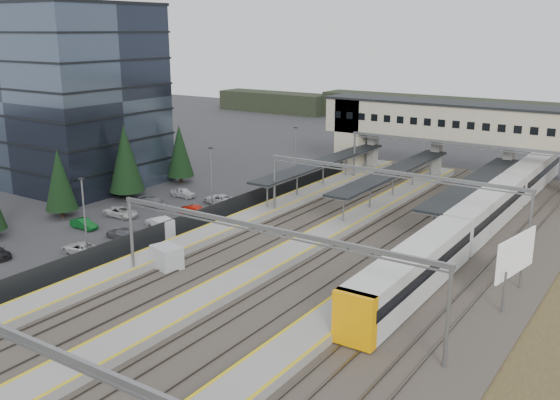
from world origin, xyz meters
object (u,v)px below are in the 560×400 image
Objects in this scene: footbridge at (443,125)px; train at (487,211)px; office_building at (62,95)px; relay_cabin_far at (163,228)px; relay_cabin_near at (167,258)px; billboard at (516,257)px.

footbridge reaches higher than train.
office_building is 0.39× the size of train.
relay_cabin_far is (28.65, -10.76, -11.22)m from office_building.
relay_cabin_near is 1.19× the size of relay_cabin_far.
relay_cabin_far is at bearing 136.09° from relay_cabin_near.
office_building reaches higher than relay_cabin_near.
billboard is (62.95, -7.08, -8.39)m from office_building.
relay_cabin_near is at bearing -100.00° from footbridge.
relay_cabin_far is at bearing -20.58° from office_building.
train reaches higher than relay_cabin_near.
footbridge is 24.13m from train.
office_building is at bearing 154.03° from relay_cabin_near.
relay_cabin_far is (-6.72, 6.47, -0.15)m from relay_cabin_near.
office_building reaches higher than relay_cabin_far.
office_building reaches higher than billboard.
billboard is at bearing 6.12° from relay_cabin_far.
office_building is 63.90m from billboard.
billboard is at bearing -62.57° from footbridge.
billboard is at bearing -6.42° from office_building.
train is (12.30, -19.95, -5.77)m from footbridge.
footbridge is 6.30× the size of billboard.
billboard is at bearing 20.21° from relay_cabin_near.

